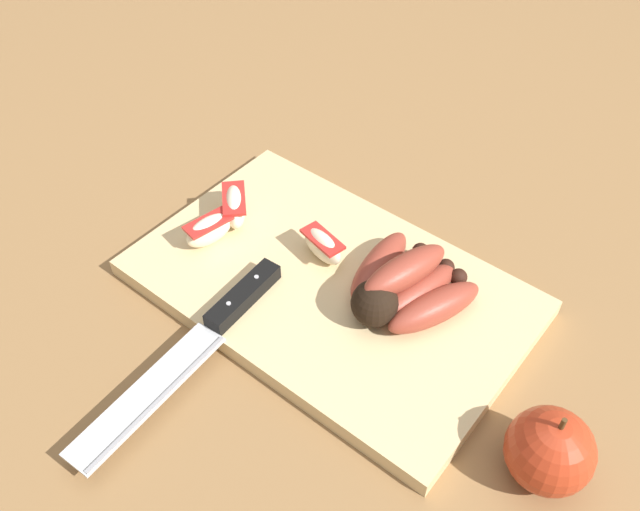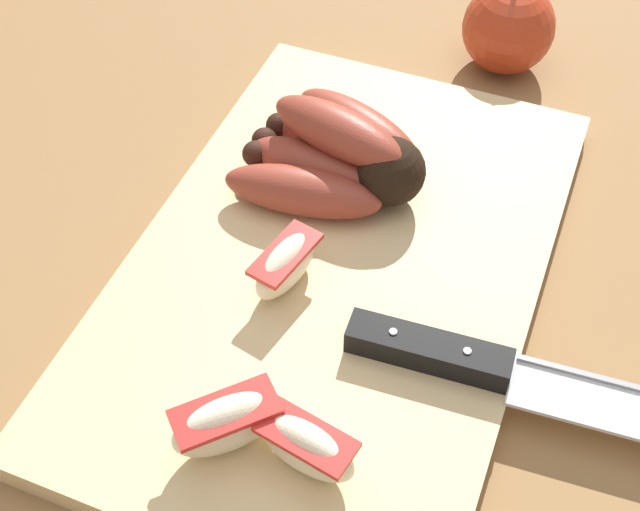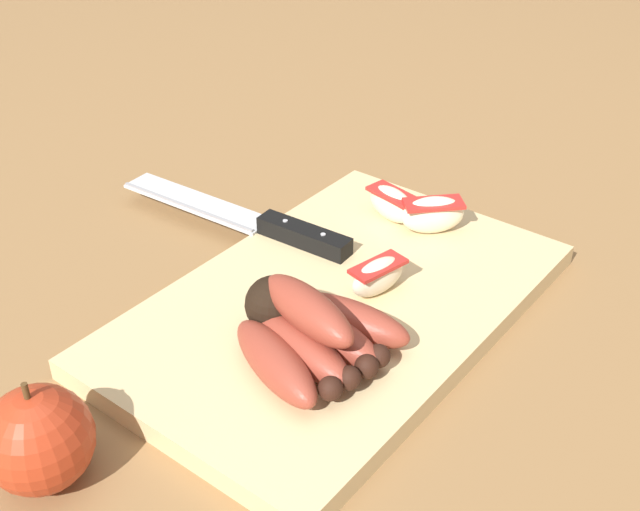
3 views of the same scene
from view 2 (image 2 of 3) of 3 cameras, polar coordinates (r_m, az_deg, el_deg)
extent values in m
plane|color=olive|center=(0.60, 2.17, -0.48)|extent=(6.00, 6.00, 0.00)
cube|color=#DBBC84|center=(0.58, 1.04, -1.00)|extent=(0.42, 0.26, 0.02)
sphere|color=black|center=(0.60, 4.69, 5.54)|extent=(0.05, 0.05, 0.05)
ellipsoid|color=brown|center=(0.65, 2.50, 8.48)|extent=(0.07, 0.12, 0.03)
sphere|color=black|center=(0.66, -1.82, 9.42)|extent=(0.02, 0.02, 0.02)
ellipsoid|color=brown|center=(0.63, 1.34, 7.15)|extent=(0.06, 0.12, 0.03)
sphere|color=black|center=(0.65, -2.75, 8.56)|extent=(0.02, 0.02, 0.02)
ellipsoid|color=brown|center=(0.61, 0.12, 5.74)|extent=(0.04, 0.11, 0.03)
sphere|color=black|center=(0.64, -3.68, 7.57)|extent=(0.02, 0.02, 0.02)
ellipsoid|color=brown|center=(0.60, -1.16, 4.26)|extent=(0.05, 0.12, 0.03)
sphere|color=black|center=(0.63, -4.29, 6.71)|extent=(0.02, 0.02, 0.02)
ellipsoid|color=brown|center=(0.60, 1.23, 8.16)|extent=(0.06, 0.11, 0.04)
cube|color=black|center=(0.53, 7.16, -6.22)|extent=(0.03, 0.10, 0.02)
cylinder|color=#B2B2B7|center=(0.52, 4.85, -5.02)|extent=(0.01, 0.01, 0.00)
cylinder|color=#B2B2B7|center=(0.52, 9.69, -6.22)|extent=(0.01, 0.01, 0.00)
ellipsoid|color=#F4E5C1|center=(0.55, -2.27, -0.65)|extent=(0.06, 0.03, 0.03)
cube|color=red|center=(0.54, -2.31, 0.10)|extent=(0.06, 0.03, 0.00)
ellipsoid|color=#F4E5C1|center=(0.49, -6.14, -10.99)|extent=(0.06, 0.06, 0.04)
cube|color=red|center=(0.47, -6.27, -10.21)|extent=(0.06, 0.06, 0.00)
ellipsoid|color=#F4E5C1|center=(0.48, -0.89, -12.54)|extent=(0.03, 0.06, 0.04)
cube|color=red|center=(0.47, -0.91, -11.87)|extent=(0.03, 0.06, 0.00)
sphere|color=#AD3319|center=(0.76, 12.31, 14.46)|extent=(0.08, 0.08, 0.08)
camera|label=1|loc=(0.71, 62.68, 40.01)|focal=38.10mm
camera|label=3|loc=(0.95, -12.66, 48.01)|focal=45.96mm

